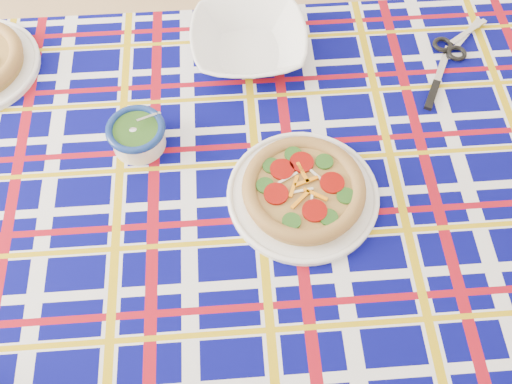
{
  "coord_description": "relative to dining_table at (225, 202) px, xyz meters",
  "views": [
    {
      "loc": [
        0.59,
        -1.18,
        1.82
      ],
      "look_at": [
        0.66,
        -0.58,
        0.81
      ],
      "focal_mm": 40.0,
      "sensor_mm": 36.0,
      "label": 1
    }
  ],
  "objects": [
    {
      "name": "floor",
      "position": [
        -0.6,
        0.54,
        -0.71
      ],
      "size": [
        4.0,
        4.0,
        0.0
      ],
      "primitive_type": "plane",
      "color": "#A78156",
      "rests_on": "ground"
    },
    {
      "name": "kitchen_scissors",
      "position": [
        0.65,
        0.36,
        0.09
      ],
      "size": [
        0.22,
        0.2,
        0.02
      ],
      "primitive_type": null,
      "rotation": [
        0.0,
        0.0,
        0.67
      ],
      "color": "silver",
      "rests_on": "tablecloth"
    },
    {
      "name": "dining_table",
      "position": [
        0.0,
        0.0,
        0.0
      ],
      "size": [
        1.72,
        1.13,
        0.79
      ],
      "rotation": [
        0.0,
        0.0,
        -0.05
      ],
      "color": "brown",
      "rests_on": "floor"
    },
    {
      "name": "main_focaccia_plate",
      "position": [
        0.16,
        -0.05,
        0.11
      ],
      "size": [
        0.35,
        0.35,
        0.06
      ],
      "primitive_type": null,
      "rotation": [
        0.0,
        0.0,
        -0.08
      ],
      "color": "#A4783A",
      "rests_on": "tablecloth"
    },
    {
      "name": "tablecloth",
      "position": [
        -0.0,
        0.0,
        0.03
      ],
      "size": [
        1.76,
        1.16,
        0.11
      ],
      "primitive_type": null,
      "rotation": [
        0.0,
        0.0,
        -0.05
      ],
      "color": "#05055B",
      "rests_on": "dining_table"
    },
    {
      "name": "pesto_bowl",
      "position": [
        -0.17,
        0.12,
        0.12
      ],
      "size": [
        0.13,
        0.13,
        0.08
      ],
      "primitive_type": null,
      "rotation": [
        0.0,
        0.0,
        -0.03
      ],
      "color": "#1A3C10",
      "rests_on": "tablecloth"
    },
    {
      "name": "serving_bowl",
      "position": [
        0.1,
        0.37,
        0.12
      ],
      "size": [
        0.29,
        0.29,
        0.07
      ],
      "primitive_type": "imported",
      "rotation": [
        0.0,
        0.0,
        -0.05
      ],
      "color": "white",
      "rests_on": "tablecloth"
    },
    {
      "name": "table_knife",
      "position": [
        0.56,
        0.26,
        0.09
      ],
      "size": [
        0.13,
        0.21,
        0.01
      ],
      "primitive_type": null,
      "rotation": [
        0.0,
        0.0,
        1.05
      ],
      "color": "silver",
      "rests_on": "tablecloth"
    }
  ]
}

